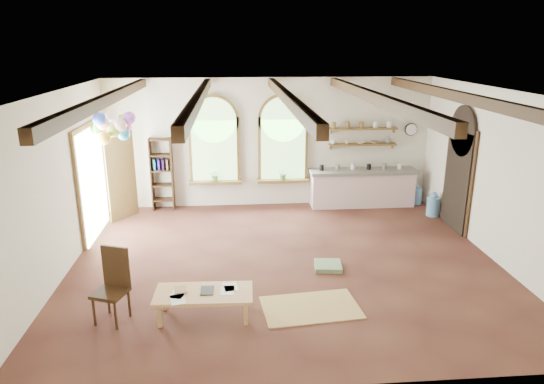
{
  "coord_description": "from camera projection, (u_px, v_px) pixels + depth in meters",
  "views": [
    {
      "loc": [
        -0.94,
        -8.35,
        4.01
      ],
      "look_at": [
        -0.21,
        0.6,
        1.22
      ],
      "focal_mm": 32.0,
      "sensor_mm": 36.0,
      "label": 1
    }
  ],
  "objects": [
    {
      "name": "floor_cushion",
      "position": [
        328.0,
        266.0,
        8.97
      ],
      "size": [
        0.54,
        0.54,
        0.08
      ],
      "primitive_type": "cube",
      "rotation": [
        0.0,
        0.0,
        -0.11
      ],
      "color": "#6B875D",
      "rests_on": "floor"
    },
    {
      "name": "floor_mat",
      "position": [
        311.0,
        307.0,
        7.63
      ],
      "size": [
        1.6,
        1.08,
        0.02
      ],
      "primitive_type": "cube",
      "rotation": [
        0.0,
        0.0,
        0.1
      ],
      "color": "tan",
      "rests_on": "floor"
    },
    {
      "name": "potted_plant_left",
      "position": [
        215.0,
        175.0,
        12.01
      ],
      "size": [
        0.27,
        0.23,
        0.3
      ],
      "primitive_type": "imported",
      "color": "#598C4C",
      "rests_on": "window_left"
    },
    {
      "name": "shelf_cup_b",
      "position": [
        347.0,
        142.0,
        12.1
      ],
      "size": [
        0.1,
        0.1,
        0.09
      ],
      "primitive_type": "imported",
      "color": "beige",
      "rests_on": "wall_shelf_lower"
    },
    {
      "name": "water_jug_a",
      "position": [
        417.0,
        196.0,
        12.48
      ],
      "size": [
        0.26,
        0.26,
        0.51
      ],
      "color": "#5D94C7",
      "rests_on": "floor"
    },
    {
      "name": "shelf_vase",
      "position": [
        388.0,
        139.0,
        12.17
      ],
      "size": [
        0.18,
        0.18,
        0.19
      ],
      "primitive_type": "imported",
      "color": "slate",
      "rests_on": "wall_shelf_lower"
    },
    {
      "name": "kitchen_counter",
      "position": [
        362.0,
        187.0,
        12.3
      ],
      "size": [
        2.68,
        0.62,
        0.94
      ],
      "color": "beige",
      "rests_on": "floor"
    },
    {
      "name": "floor",
      "position": [
        285.0,
        262.0,
        9.21
      ],
      "size": [
        8.0,
        8.0,
        0.0
      ],
      "primitive_type": "plane",
      "color": "brown",
      "rests_on": "ground"
    },
    {
      "name": "balloon_cluster",
      "position": [
        113.0,
        126.0,
        9.98
      ],
      "size": [
        0.98,
        0.98,
        1.16
      ],
      "color": "silver",
      "rests_on": "floor"
    },
    {
      "name": "potted_plant_right",
      "position": [
        283.0,
        174.0,
        12.14
      ],
      "size": [
        0.27,
        0.23,
        0.3
      ],
      "primitive_type": "imported",
      "color": "#598C4C",
      "rests_on": "window_right"
    },
    {
      "name": "wall_shelf_lower",
      "position": [
        362.0,
        144.0,
        12.15
      ],
      "size": [
        1.7,
        0.24,
        0.04
      ],
      "primitive_type": "cube",
      "color": "olive",
      "rests_on": "wall_back"
    },
    {
      "name": "water_jug_b",
      "position": [
        433.0,
        205.0,
        11.62
      ],
      "size": [
        0.31,
        0.31,
        0.59
      ],
      "color": "#5D94C7",
      "rests_on": "floor"
    },
    {
      "name": "tablet",
      "position": [
        207.0,
        290.0,
        7.3
      ],
      "size": [
        0.2,
        0.29,
        0.01
      ],
      "primitive_type": "cube",
      "rotation": [
        0.0,
        0.0,
        -0.02
      ],
      "color": "black",
      "rests_on": "coffee_table"
    },
    {
      "name": "wall_shelf_upper",
      "position": [
        363.0,
        129.0,
        12.03
      ],
      "size": [
        1.7,
        0.24,
        0.04
      ],
      "primitive_type": "cube",
      "color": "olive",
      "rests_on": "wall_back"
    },
    {
      "name": "shelf_bowl_a",
      "position": [
        361.0,
        143.0,
        12.13
      ],
      "size": [
        0.22,
        0.22,
        0.05
      ],
      "primitive_type": "imported",
      "color": "beige",
      "rests_on": "wall_shelf_lower"
    },
    {
      "name": "shelf_cup_a",
      "position": [
        333.0,
        142.0,
        12.07
      ],
      "size": [
        0.12,
        0.1,
        0.1
      ],
      "primitive_type": "imported",
      "color": "white",
      "rests_on": "wall_shelf_lower"
    },
    {
      "name": "bookshelf",
      "position": [
        162.0,
        174.0,
        11.9
      ],
      "size": [
        0.53,
        0.32,
        1.8
      ],
      "color": "#3A2112",
      "rests_on": "floor"
    },
    {
      "name": "table_book",
      "position": [
        175.0,
        290.0,
        7.29
      ],
      "size": [
        0.22,
        0.28,
        0.02
      ],
      "primitive_type": "imported",
      "rotation": [
        0.0,
        0.0,
        0.16
      ],
      "color": "olive",
      "rests_on": "coffee_table"
    },
    {
      "name": "shelf_bowl_b",
      "position": [
        374.0,
        142.0,
        12.16
      ],
      "size": [
        0.2,
        0.2,
        0.06
      ],
      "primitive_type": "imported",
      "color": "#8C664C",
      "rests_on": "wall_shelf_lower"
    },
    {
      "name": "left_doorway",
      "position": [
        92.0,
        183.0,
        10.28
      ],
      "size": [
        0.1,
        1.9,
        2.5
      ],
      "primitive_type": "cube",
      "color": "olive",
      "rests_on": "floor"
    },
    {
      "name": "wall_clock",
      "position": [
        411.0,
        129.0,
        12.21
      ],
      "size": [
        0.32,
        0.04,
        0.32
      ],
      "primitive_type": "cylinder",
      "rotation": [
        1.57,
        0.0,
        0.0
      ],
      "color": "black",
      "rests_on": "wall_back"
    },
    {
      "name": "right_doorway",
      "position": [
        457.0,
        181.0,
        10.62
      ],
      "size": [
        0.1,
        1.3,
        2.4
      ],
      "primitive_type": "cube",
      "color": "black",
      "rests_on": "floor"
    },
    {
      "name": "coffee_table",
      "position": [
        204.0,
        295.0,
        7.28
      ],
      "size": [
        1.49,
        0.72,
        0.42
      ],
      "color": "tan",
      "rests_on": "floor"
    },
    {
      "name": "ceiling_beams",
      "position": [
        287.0,
        97.0,
        8.29
      ],
      "size": [
        6.2,
        6.8,
        0.18
      ],
      "primitive_type": null,
      "color": "#3A2112",
      "rests_on": "ceiling"
    },
    {
      "name": "window_right",
      "position": [
        283.0,
        142.0,
        12.01
      ],
      "size": [
        1.3,
        0.28,
        2.2
      ],
      "color": "olive",
      "rests_on": "floor"
    },
    {
      "name": "window_left",
      "position": [
        214.0,
        143.0,
        11.88
      ],
      "size": [
        1.3,
        0.28,
        2.2
      ],
      "color": "olive",
      "rests_on": "floor"
    },
    {
      "name": "side_chair",
      "position": [
        112.0,
        301.0,
        7.21
      ],
      "size": [
        0.57,
        0.57,
        1.13
      ],
      "color": "#3A2112",
      "rests_on": "floor"
    }
  ]
}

